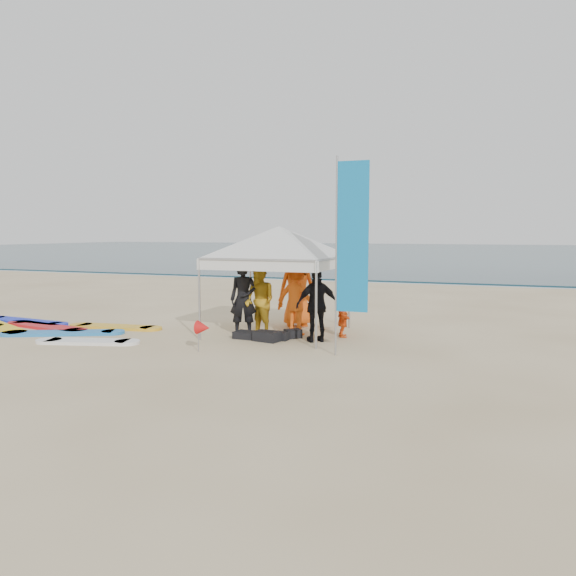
% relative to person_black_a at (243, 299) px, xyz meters
% --- Properties ---
extents(ground, '(120.00, 120.00, 0.00)m').
position_rel_person_black_a_xyz_m(ground, '(0.57, -3.08, -0.85)').
color(ground, beige).
rests_on(ground, ground).
extents(ocean, '(160.00, 84.00, 0.08)m').
position_rel_person_black_a_xyz_m(ocean, '(0.57, 56.92, -0.81)').
color(ocean, '#0C2633').
rests_on(ocean, ground).
extents(shoreline_foam, '(160.00, 1.20, 0.01)m').
position_rel_person_black_a_xyz_m(shoreline_foam, '(0.57, 15.12, -0.85)').
color(shoreline_foam, silver).
rests_on(shoreline_foam, ground).
extents(person_black_a, '(0.73, 0.61, 1.70)m').
position_rel_person_black_a_xyz_m(person_black_a, '(0.00, 0.00, 0.00)').
color(person_black_a, black).
rests_on(person_black_a, ground).
extents(person_yellow, '(1.00, 0.92, 1.65)m').
position_rel_person_black_a_xyz_m(person_yellow, '(0.37, 0.08, -0.03)').
color(person_yellow, '#C2911B').
rests_on(person_yellow, ground).
extents(person_orange_a, '(1.22, 0.86, 1.72)m').
position_rel_person_black_a_xyz_m(person_orange_a, '(1.14, 0.51, 0.01)').
color(person_orange_a, orange).
rests_on(person_orange_a, ground).
extents(person_black_b, '(1.00, 0.88, 1.62)m').
position_rel_person_black_a_xyz_m(person_black_b, '(1.83, -0.12, -0.04)').
color(person_black_b, black).
rests_on(person_black_b, ground).
extents(person_orange_b, '(1.12, 1.00, 1.93)m').
position_rel_person_black_a_xyz_m(person_orange_b, '(0.73, 1.66, 0.11)').
color(person_orange_b, '#ED5B15').
rests_on(person_orange_b, ground).
extents(person_seated, '(0.51, 0.87, 0.90)m').
position_rel_person_black_a_xyz_m(person_seated, '(2.20, 0.66, -0.40)').
color(person_seated, '#F65515').
rests_on(person_seated, ground).
extents(canopy_tent, '(3.84, 3.84, 2.90)m').
position_rel_person_black_a_xyz_m(canopy_tent, '(0.68, 0.51, 1.67)').
color(canopy_tent, '#A5A5A8').
rests_on(canopy_tent, ground).
extents(feather_flag, '(0.64, 0.04, 3.83)m').
position_rel_person_black_a_xyz_m(feather_flag, '(2.87, -1.28, 1.41)').
color(feather_flag, '#A5A5A8').
rests_on(feather_flag, ground).
extents(marker_pennant, '(0.28, 0.28, 0.64)m').
position_rel_person_black_a_xyz_m(marker_pennant, '(0.04, -1.96, -0.36)').
color(marker_pennant, '#A5A5A8').
rests_on(marker_pennant, ground).
extents(gear_pile, '(1.46, 1.00, 0.22)m').
position_rel_person_black_a_xyz_m(gear_pile, '(0.72, -0.28, -0.76)').
color(gear_pile, black).
rests_on(gear_pile, ground).
extents(surfboard_spread, '(6.18, 2.65, 0.07)m').
position_rel_person_black_a_xyz_m(surfboard_spread, '(-4.97, -1.10, -0.82)').
color(surfboard_spread, white).
rests_on(surfboard_spread, ground).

